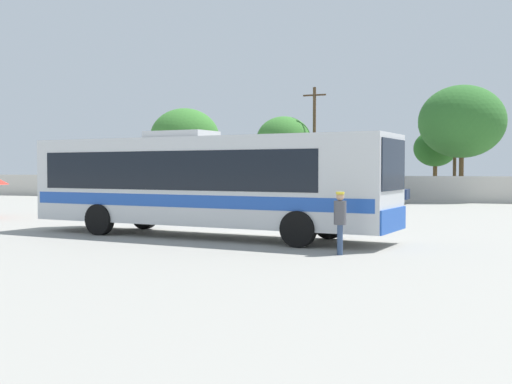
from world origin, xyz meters
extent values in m
plane|color=gray|center=(0.00, 10.00, 0.00)|extent=(300.00, 300.00, 0.00)
cube|color=beige|center=(0.00, 24.52, 0.87)|extent=(80.00, 0.30, 1.74)
cube|color=silver|center=(-0.27, -0.38, 1.83)|extent=(12.68, 4.37, 2.78)
cube|color=black|center=(-0.88, -0.29, 2.17)|extent=(10.47, 4.07, 1.22)
cube|color=#2351B2|center=(-0.27, -0.38, 1.22)|extent=(12.44, 4.36, 0.39)
cube|color=#19212D|center=(5.90, -1.31, 2.34)|extent=(0.38, 2.28, 1.45)
cube|color=#2351B2|center=(5.90, -1.31, 0.78)|extent=(0.43, 2.48, 0.67)
cube|color=#B2B2B2|center=(-1.19, -0.24, 3.35)|extent=(2.38, 1.71, 0.24)
cylinder|color=black|center=(3.73, 0.26, 0.52)|extent=(1.07, 0.45, 1.04)
cylinder|color=black|center=(3.36, -2.16, 0.52)|extent=(1.07, 0.45, 1.04)
cylinder|color=black|center=(-3.47, 1.34, 0.52)|extent=(1.07, 0.45, 1.04)
cylinder|color=black|center=(-3.83, -1.08, 0.52)|extent=(1.07, 0.45, 1.04)
cylinder|color=#33476B|center=(4.76, -3.19, 0.39)|extent=(0.15, 0.15, 0.78)
cylinder|color=#33476B|center=(4.80, -3.34, 0.39)|extent=(0.15, 0.15, 0.78)
cylinder|color=#4C4C51|center=(4.78, -3.27, 1.09)|extent=(0.39, 0.39, 0.62)
sphere|color=tan|center=(4.78, -3.27, 1.50)|extent=(0.21, 0.21, 0.21)
cylinder|color=yellow|center=(4.78, -3.27, 1.60)|extent=(0.22, 0.22, 0.06)
cube|color=navy|center=(-10.30, 21.16, 0.62)|extent=(4.45, 1.80, 0.60)
cube|color=black|center=(-10.08, 21.16, 1.17)|extent=(2.45, 1.66, 0.49)
cylinder|color=black|center=(-11.68, 20.28, 0.32)|extent=(0.64, 0.22, 0.64)
cylinder|color=black|center=(-11.68, 22.04, 0.32)|extent=(0.64, 0.22, 0.64)
cylinder|color=black|center=(-8.92, 20.28, 0.32)|extent=(0.64, 0.22, 0.64)
cylinder|color=black|center=(-8.92, 22.04, 0.32)|extent=(0.64, 0.22, 0.64)
cube|color=black|center=(-4.77, 20.94, 0.63)|extent=(4.47, 2.19, 0.62)
cube|color=black|center=(-4.99, 20.92, 1.19)|extent=(2.52, 1.87, 0.51)
cylinder|color=black|center=(-3.52, 21.94, 0.32)|extent=(0.66, 0.28, 0.64)
cylinder|color=black|center=(-3.36, 20.19, 0.32)|extent=(0.66, 0.28, 0.64)
cylinder|color=black|center=(-6.19, 21.70, 0.32)|extent=(0.66, 0.28, 0.64)
cylinder|color=black|center=(-6.03, 19.94, 0.32)|extent=(0.66, 0.28, 0.64)
cube|color=navy|center=(1.87, 21.32, 0.63)|extent=(4.53, 1.91, 0.62)
cube|color=black|center=(2.09, 21.31, 1.20)|extent=(2.51, 1.72, 0.51)
cylinder|color=black|center=(0.45, 20.47, 0.32)|extent=(0.65, 0.24, 0.64)
cylinder|color=black|center=(0.50, 22.24, 0.32)|extent=(0.65, 0.24, 0.64)
cylinder|color=black|center=(3.24, 20.40, 0.32)|extent=(0.65, 0.24, 0.64)
cylinder|color=black|center=(3.28, 22.17, 0.32)|extent=(0.65, 0.24, 0.64)
cylinder|color=#4C3823|center=(6.64, 28.35, 3.85)|extent=(0.24, 0.24, 7.69)
cube|color=#473321|center=(6.64, 28.35, 7.09)|extent=(1.80, 0.16, 0.12)
cylinder|color=#4C3823|center=(-3.52, 27.66, 4.20)|extent=(0.24, 0.24, 8.41)
cube|color=#473321|center=(-3.52, 27.66, 7.81)|extent=(1.80, 0.29, 0.12)
cylinder|color=brown|center=(-14.65, 28.30, 1.40)|extent=(0.32, 0.32, 2.80)
ellipsoid|color=#38752D|center=(-14.65, 28.30, 4.80)|extent=(5.69, 5.69, 4.84)
cylinder|color=brown|center=(-5.83, 27.28, 1.50)|extent=(0.32, 0.32, 3.00)
ellipsoid|color=#38752D|center=(-5.83, 27.28, 4.46)|extent=(4.18, 4.18, 3.55)
cylinder|color=brown|center=(5.15, 30.98, 1.33)|extent=(0.32, 0.32, 2.65)
ellipsoid|color=#23561E|center=(5.15, 30.98, 3.80)|extent=(3.27, 3.27, 2.78)
cylinder|color=brown|center=(7.14, 26.58, 1.71)|extent=(0.32, 0.32, 3.42)
ellipsoid|color=#2D6628|center=(7.14, 26.58, 5.48)|extent=(5.88, 5.88, 5.00)
camera|label=1|loc=(8.08, -19.45, 2.22)|focal=44.62mm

